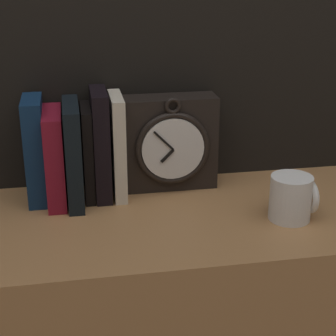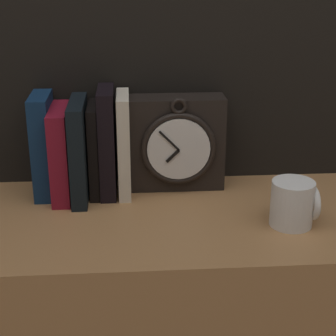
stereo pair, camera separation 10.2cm
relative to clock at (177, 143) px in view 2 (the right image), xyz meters
The scene contains 8 objects.
clock is the anchor object (origin of this frame).
book_slot0_navy 0.27m from the clock, behind, with size 0.04×0.11×0.21m.
book_slot1_maroon 0.24m from the clock, behind, with size 0.04×0.14×0.18m.
book_slot2_black 0.20m from the clock, 169.71° to the right, with size 0.03×0.15×0.20m.
book_slot3_black 0.17m from the clock, behind, with size 0.02×0.11×0.19m.
book_slot4_black 0.14m from the clock, behind, with size 0.03×0.12×0.22m.
book_slot5_cream 0.11m from the clock, behind, with size 0.02×0.12×0.21m.
mug 0.28m from the clock, 44.44° to the right, with size 0.08×0.08×0.08m.
Camera 2 is at (-0.07, -0.95, 1.38)m, focal length 60.00 mm.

